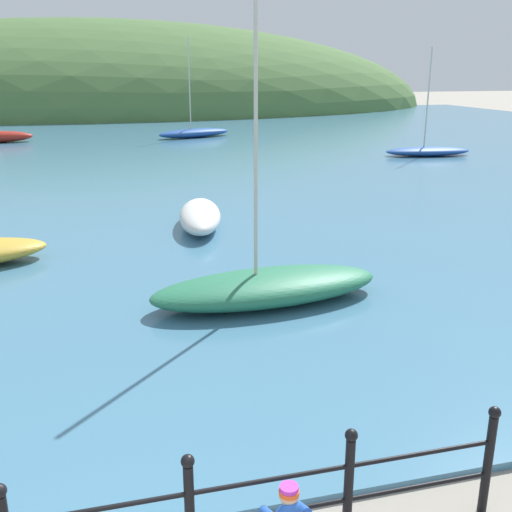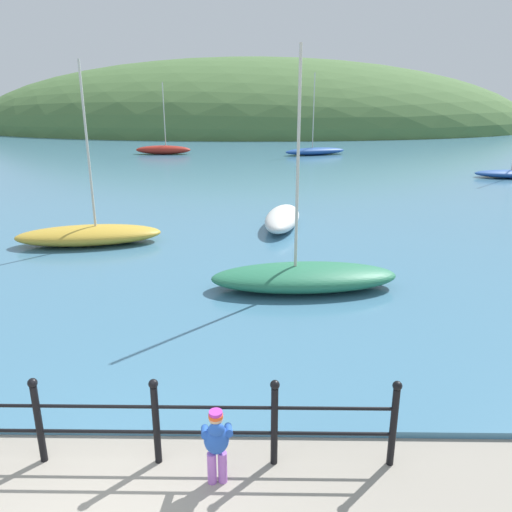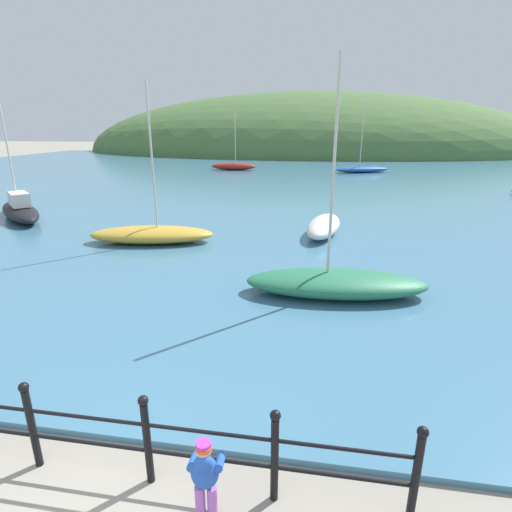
% 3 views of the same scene
% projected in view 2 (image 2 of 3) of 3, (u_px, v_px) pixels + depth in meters
% --- Properties ---
extents(water, '(80.00, 60.00, 0.10)m').
position_uv_depth(water, '(239.00, 160.00, 35.43)').
color(water, teal).
rests_on(water, ground).
extents(far_hillside, '(74.46, 40.95, 18.45)m').
position_uv_depth(far_hillside, '(251.00, 129.00, 68.68)').
color(far_hillside, '#476B38').
rests_on(far_hillside, ground).
extents(iron_railing, '(7.55, 0.12, 1.21)m').
position_uv_depth(iron_railing, '(97.00, 418.00, 6.24)').
color(iron_railing, black).
rests_on(iron_railing, ground).
extents(child_in_coat, '(0.41, 0.40, 1.00)m').
position_uv_depth(child_in_coat, '(217.00, 440.00, 5.91)').
color(child_in_coat, '#AD66C6').
rests_on(child_in_coat, ground).
extents(boat_blue_hull, '(5.06, 2.96, 5.95)m').
position_uv_depth(boat_blue_hull, '(315.00, 151.00, 38.20)').
color(boat_blue_hull, '#1E4793').
rests_on(boat_blue_hull, water).
extents(boat_twin_mast, '(4.56, 2.26, 5.36)m').
position_uv_depth(boat_twin_mast, '(89.00, 235.00, 15.36)').
color(boat_twin_mast, gold).
rests_on(boat_twin_mast, water).
extents(boat_white_sailboat, '(4.52, 1.93, 5.43)m').
position_uv_depth(boat_white_sailboat, '(304.00, 276.00, 11.81)').
color(boat_white_sailboat, '#287551').
rests_on(boat_white_sailboat, water).
extents(boat_far_right, '(4.22, 1.17, 5.30)m').
position_uv_depth(boat_far_right, '(163.00, 150.00, 38.56)').
color(boat_far_right, maroon).
rests_on(boat_far_right, water).
extents(boat_red_dinghy, '(1.66, 3.60, 0.66)m').
position_uv_depth(boat_red_dinghy, '(282.00, 218.00, 17.27)').
color(boat_red_dinghy, silver).
rests_on(boat_red_dinghy, water).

